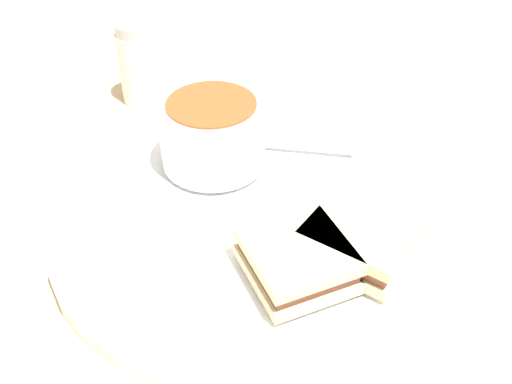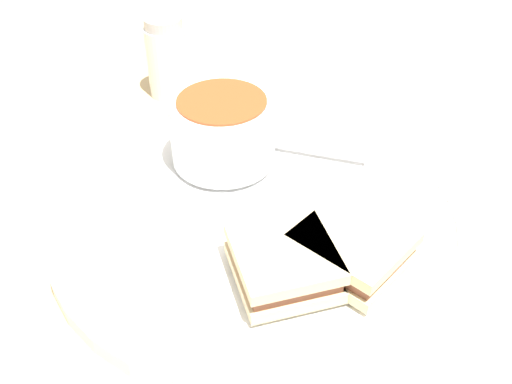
% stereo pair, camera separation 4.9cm
% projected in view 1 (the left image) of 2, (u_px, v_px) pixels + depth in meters
% --- Properties ---
extents(ground_plane, '(2.40, 2.40, 0.00)m').
position_uv_depth(ground_plane, '(256.00, 226.00, 0.51)').
color(ground_plane, '#D1B27F').
extents(plate, '(0.34, 0.34, 0.02)m').
position_uv_depth(plate, '(256.00, 216.00, 0.50)').
color(plate, white).
rests_on(plate, ground_plane).
extents(soup_bowl, '(0.09, 0.09, 0.06)m').
position_uv_depth(soup_bowl, '(213.00, 133.00, 0.53)').
color(soup_bowl, white).
rests_on(soup_bowl, plate).
extents(spoon, '(0.13, 0.04, 0.01)m').
position_uv_depth(spoon, '(248.00, 141.00, 0.57)').
color(spoon, silver).
rests_on(spoon, plate).
extents(sandwich_half_near, '(0.10, 0.10, 0.03)m').
position_uv_depth(sandwich_half_near, '(297.00, 259.00, 0.43)').
color(sandwich_half_near, beige).
rests_on(sandwich_half_near, plate).
extents(sandwich_half_far, '(0.09, 0.08, 0.03)m').
position_uv_depth(sandwich_half_far, '(361.00, 239.00, 0.45)').
color(sandwich_half_far, beige).
rests_on(sandwich_half_far, plate).
extents(salt_shaker, '(0.04, 0.04, 0.09)m').
position_uv_depth(salt_shaker, '(139.00, 64.00, 0.65)').
color(salt_shaker, silver).
rests_on(salt_shaker, ground_plane).
extents(menu_sheet, '(0.19, 0.30, 0.00)m').
position_uv_depth(menu_sheet, '(466.00, 86.00, 0.70)').
color(menu_sheet, white).
rests_on(menu_sheet, ground_plane).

